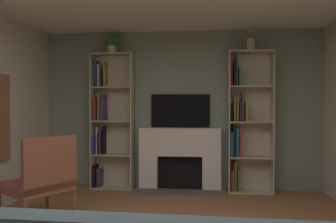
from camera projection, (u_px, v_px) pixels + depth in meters
wall_back_accent at (181, 110)px, 6.07m from camera, size 4.77×0.06×2.65m
fireplace at (180, 157)px, 5.93m from camera, size 1.45×0.54×1.02m
tv at (180, 111)px, 6.01m from camera, size 0.98×0.06×0.55m
bookshelf_left at (108, 120)px, 6.07m from camera, size 0.70×0.29×2.27m
bookshelf_right at (244, 123)px, 5.80m from camera, size 0.70×0.34×2.27m
potted_plant at (112, 44)px, 5.99m from camera, size 0.20×0.20×0.31m
vase_with_flowers at (251, 44)px, 5.74m from camera, size 0.13×0.13×0.36m
armchair at (41, 180)px, 4.21m from camera, size 0.89×0.91×1.05m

